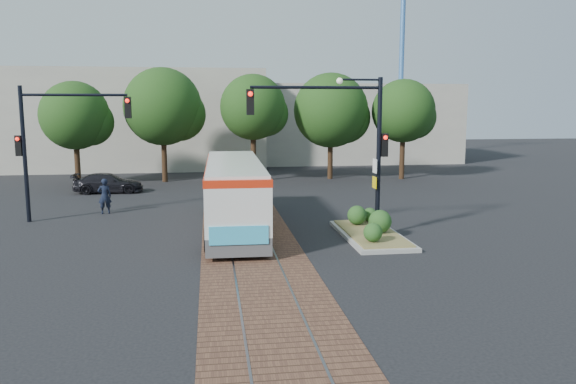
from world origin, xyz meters
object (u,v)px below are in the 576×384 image
signal_pole_main (348,131)px  parked_car (108,183)px  city_bus (234,191)px  traffic_island (371,228)px  signal_pole_left (50,135)px  officer (105,196)px

signal_pole_main → parked_car: 17.66m
city_bus → traffic_island: city_bus is taller
signal_pole_left → officer: 3.86m
traffic_island → parked_car: size_ratio=1.29×
officer → signal_pole_left: bearing=23.4°
signal_pole_left → parked_car: bearing=83.8°
parked_car → signal_pole_left: bearing=173.1°
signal_pole_main → parked_car: (-11.33, 13.07, -3.57)m
officer → city_bus: bearing=131.3°
officer → traffic_island: bearing=136.0°
traffic_island → officer: 12.97m
signal_pole_left → city_bus: bearing=-18.1°
signal_pole_main → signal_pole_left: 13.14m
signal_pole_main → officer: (-10.33, 6.29, -3.30)m
officer → parked_car: size_ratio=0.42×
traffic_island → parked_car: parked_car is taller
signal_pole_left → officer: signal_pole_left is taller
signal_pole_main → signal_pole_left: size_ratio=1.00×
officer → parked_car: officer is taller
city_bus → signal_pole_left: bearing=162.9°
signal_pole_main → signal_pole_left: bearing=158.6°
officer → parked_car: 6.86m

